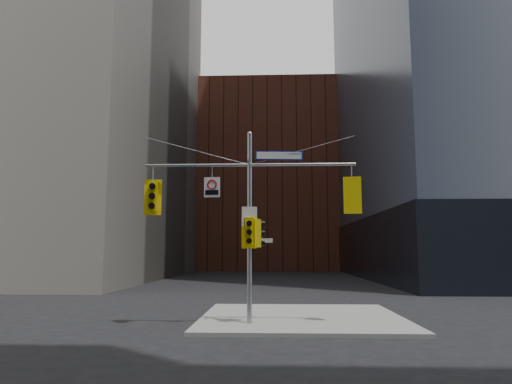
# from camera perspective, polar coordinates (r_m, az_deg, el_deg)

# --- Properties ---
(ground) EXTENTS (160.00, 160.00, 0.00)m
(ground) POSITION_cam_1_polar(r_m,az_deg,el_deg) (15.29, -1.26, -17.75)
(ground) COLOR black
(ground) RESTS_ON ground
(sidewalk_corner) EXTENTS (8.00, 8.00, 0.15)m
(sidewalk_corner) POSITION_cam_1_polar(r_m,az_deg,el_deg) (19.23, 5.69, -15.35)
(sidewalk_corner) COLOR gray
(sidewalk_corner) RESTS_ON ground
(brick_midrise) EXTENTS (26.00, 20.00, 28.00)m
(brick_midrise) POSITION_cam_1_polar(r_m,az_deg,el_deg) (73.88, 1.54, 1.36)
(brick_midrise) COLOR brown
(brick_midrise) RESTS_ON ground
(signal_assembly) EXTENTS (8.00, 0.80, 7.30)m
(signal_assembly) POSITION_cam_1_polar(r_m,az_deg,el_deg) (17.11, -0.81, -1.80)
(signal_assembly) COLOR #95989D
(signal_assembly) RESTS_ON ground
(traffic_light_west_arm) EXTENTS (0.65, 0.58, 1.37)m
(traffic_light_west_arm) POSITION_cam_1_polar(r_m,az_deg,el_deg) (17.76, -12.81, -0.58)
(traffic_light_west_arm) COLOR yellow
(traffic_light_west_arm) RESTS_ON ground
(traffic_light_east_arm) EXTENTS (0.66, 0.56, 1.38)m
(traffic_light_east_arm) POSITION_cam_1_polar(r_m,az_deg,el_deg) (17.38, 11.94, -0.45)
(traffic_light_east_arm) COLOR yellow
(traffic_light_east_arm) RESTS_ON ground
(traffic_light_pole_side) EXTENTS (0.46, 0.39, 1.05)m
(traffic_light_pole_side) POSITION_cam_1_polar(r_m,az_deg,el_deg) (17.05, 0.28, -5.19)
(traffic_light_pole_side) COLOR yellow
(traffic_light_pole_side) RESTS_ON ground
(traffic_light_pole_front) EXTENTS (0.57, 0.46, 1.18)m
(traffic_light_pole_front) POSITION_cam_1_polar(r_m,az_deg,el_deg) (16.78, -0.86, -5.05)
(traffic_light_pole_front) COLOR yellow
(traffic_light_pole_front) RESTS_ON ground
(street_sign_blade) EXTENTS (1.82, 0.19, 0.35)m
(street_sign_blade) POSITION_cam_1_polar(r_m,az_deg,el_deg) (17.39, 2.92, 4.57)
(street_sign_blade) COLOR navy
(street_sign_blade) RESTS_ON ground
(regulatory_sign_arm) EXTENTS (0.61, 0.09, 0.76)m
(regulatory_sign_arm) POSITION_cam_1_polar(r_m,az_deg,el_deg) (17.32, -5.52, 0.69)
(regulatory_sign_arm) COLOR silver
(regulatory_sign_arm) RESTS_ON ground
(regulatory_sign_pole) EXTENTS (0.57, 0.11, 0.75)m
(regulatory_sign_pole) POSITION_cam_1_polar(r_m,az_deg,el_deg) (16.96, -0.83, -3.17)
(regulatory_sign_pole) COLOR silver
(regulatory_sign_pole) RESTS_ON ground
(street_blade_ew) EXTENTS (0.82, 0.09, 0.16)m
(street_blade_ew) POSITION_cam_1_polar(r_m,az_deg,el_deg) (17.03, 0.71, -6.08)
(street_blade_ew) COLOR silver
(street_blade_ew) RESTS_ON ground
(street_blade_ns) EXTENTS (0.10, 0.68, 0.14)m
(street_blade_ns) POSITION_cam_1_polar(r_m,az_deg,el_deg) (17.49, -0.73, -6.85)
(street_blade_ns) COLOR #145926
(street_blade_ns) RESTS_ON ground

